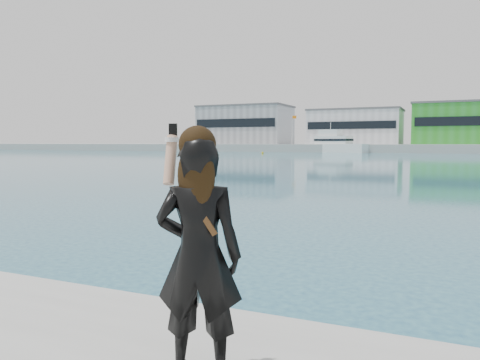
% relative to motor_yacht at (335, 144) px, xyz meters
% --- Properties ---
extents(far_quay, '(320.00, 40.00, 2.00)m').
position_rel_motor_yacht_xyz_m(far_quay, '(23.90, 18.58, -1.07)').
color(far_quay, '#9E9E99').
rests_on(far_quay, ground).
extents(warehouse_grey_left, '(26.52, 16.36, 11.50)m').
position_rel_motor_yacht_xyz_m(warehouse_grey_left, '(-31.10, 16.56, 5.69)').
color(warehouse_grey_left, gray).
rests_on(warehouse_grey_left, far_quay).
extents(warehouse_white, '(24.48, 15.35, 9.50)m').
position_rel_motor_yacht_xyz_m(warehouse_white, '(1.90, 16.56, 4.69)').
color(warehouse_white, silver).
rests_on(warehouse_white, far_quay).
extents(warehouse_green, '(30.60, 16.36, 10.50)m').
position_rel_motor_yacht_xyz_m(warehouse_green, '(31.90, 16.56, 5.19)').
color(warehouse_green, green).
rests_on(warehouse_green, far_quay).
extents(flagpole_left, '(1.28, 0.16, 8.00)m').
position_rel_motor_yacht_xyz_m(flagpole_left, '(-14.00, 9.58, 4.47)').
color(flagpole_left, silver).
rests_on(flagpole_left, far_quay).
extents(motor_yacht, '(16.36, 8.97, 7.36)m').
position_rel_motor_yacht_xyz_m(motor_yacht, '(0.00, 0.00, 0.00)').
color(motor_yacht, white).
rests_on(motor_yacht, ground).
extents(buoy_far, '(0.50, 0.50, 0.50)m').
position_rel_motor_yacht_xyz_m(buoy_far, '(-11.88, -18.33, -2.07)').
color(buoy_far, '#E2BC0B').
rests_on(buoy_far, ground).
extents(woman, '(0.70, 0.56, 1.76)m').
position_rel_motor_yacht_xyz_m(woman, '(24.17, -111.68, -0.38)').
color(woman, black).
rests_on(woman, near_quay).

